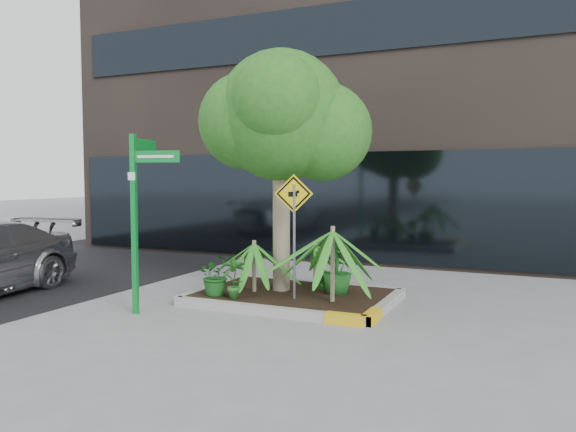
% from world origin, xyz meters
% --- Properties ---
extents(ground, '(80.00, 80.00, 0.00)m').
position_xyz_m(ground, '(0.00, 0.00, 0.00)').
color(ground, gray).
rests_on(ground, ground).
extents(asphalt_road, '(7.00, 80.00, 0.01)m').
position_xyz_m(asphalt_road, '(-6.50, 0.00, 0.01)').
color(asphalt_road, black).
rests_on(asphalt_road, ground).
extents(planter, '(3.35, 2.36, 0.15)m').
position_xyz_m(planter, '(0.23, 0.27, 0.10)').
color(planter, '#9E9E99').
rests_on(planter, ground).
extents(tree, '(2.87, 2.55, 4.31)m').
position_xyz_m(tree, '(-0.08, 0.43, 3.15)').
color(tree, gray).
rests_on(tree, ground).
extents(palm_front, '(1.34, 1.34, 1.49)m').
position_xyz_m(palm_front, '(1.04, -0.08, 1.26)').
color(palm_front, gray).
rests_on(palm_front, ground).
extents(palm_left, '(0.99, 0.99, 1.10)m').
position_xyz_m(palm_left, '(-0.45, 0.11, 0.97)').
color(palm_left, gray).
rests_on(palm_left, ground).
extents(palm_back, '(0.85, 0.85, 0.95)m').
position_xyz_m(palm_back, '(0.25, 1.20, 0.86)').
color(palm_back, gray).
rests_on(palm_back, ground).
extents(shrub_a, '(0.86, 0.86, 0.68)m').
position_xyz_m(shrub_a, '(-0.87, -0.43, 0.49)').
color(shrub_a, '#175219').
rests_on(shrub_a, planter).
extents(shrub_b, '(0.68, 0.68, 0.87)m').
position_xyz_m(shrub_b, '(0.92, 0.49, 0.58)').
color(shrub_b, '#1F6722').
rests_on(shrub_b, planter).
extents(shrub_c, '(0.45, 0.45, 0.69)m').
position_xyz_m(shrub_c, '(-0.46, -0.55, 0.49)').
color(shrub_c, '#24641F').
rests_on(shrub_c, planter).
extents(shrub_d, '(0.44, 0.44, 0.67)m').
position_xyz_m(shrub_d, '(0.57, 0.75, 0.49)').
color(shrub_d, '#21641D').
rests_on(shrub_d, planter).
extents(street_sign_post, '(0.91, 0.80, 2.76)m').
position_xyz_m(street_sign_post, '(-1.63, -1.44, 1.71)').
color(street_sign_post, '#0B832E').
rests_on(street_sign_post, ground).
extents(cattle_sign, '(0.58, 0.24, 2.00)m').
position_xyz_m(cattle_sign, '(0.42, -0.18, 1.50)').
color(cattle_sign, slate).
rests_on(cattle_sign, ground).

